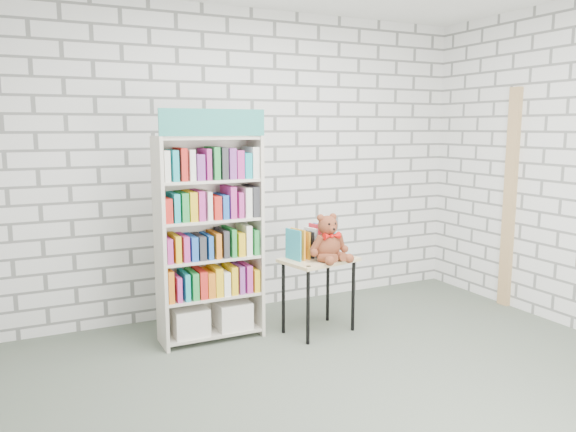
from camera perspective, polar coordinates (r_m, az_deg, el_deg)
name	(u,v)px	position (r m, az deg, el deg)	size (l,w,h in m)	color
ground	(369,390)	(3.95, 8.25, -17.09)	(4.50, 4.50, 0.00)	#4F584A
room_shell	(376,118)	(3.55, 8.90, 9.79)	(4.52, 4.02, 2.81)	silver
bookshelf	(209,237)	(4.57, -7.99, -2.14)	(0.83, 0.32, 1.87)	beige
display_table	(319,269)	(4.74, 3.14, -5.37)	(0.67, 0.53, 0.64)	#D6BA80
table_books	(311,242)	(4.77, 2.39, -2.66)	(0.45, 0.27, 0.25)	teal
teddy_bear	(329,242)	(4.63, 4.16, -2.63)	(0.36, 0.33, 0.39)	maroon
door_trim	(510,199)	(5.78, 21.60, 1.63)	(0.05, 0.12, 2.10)	tan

